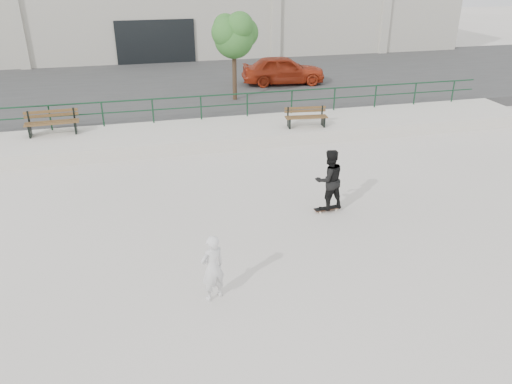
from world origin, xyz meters
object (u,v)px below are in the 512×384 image
object	(u,v)px
seated_skater	(213,268)
bench_right	(306,117)
bench_left	(52,123)
red_car	(283,70)
tree	(234,34)
skateboard	(327,208)
standing_skater	(329,180)

from	to	relation	value
seated_skater	bench_right	bearing A→B (deg)	-143.51
bench_left	red_car	size ratio (longest dim) A/B	0.46
bench_right	red_car	bearing A→B (deg)	86.04
bench_left	red_car	xyz separation A→B (m)	(11.15, 6.07, 0.30)
bench_right	tree	xyz separation A→B (m)	(-1.90, 4.90, 2.67)
tree	skateboard	bearing A→B (deg)	-87.99
standing_skater	seated_skater	distance (m)	5.12
bench_left	bench_right	xyz separation A→B (m)	(9.86, -1.44, -0.07)
bench_right	seated_skater	xyz separation A→B (m)	(-5.42, -9.65, -0.12)
tree	skateboard	distance (m)	11.79
bench_left	skateboard	xyz separation A→B (m)	(8.35, -7.80, -0.88)
bench_left	tree	bearing A→B (deg)	20.35
bench_left	seated_skater	xyz separation A→B (m)	(4.44, -11.09, -0.18)
bench_right	red_car	xyz separation A→B (m)	(1.29, 7.51, 0.36)
bench_left	seated_skater	size ratio (longest dim) A/B	1.31
seated_skater	tree	bearing A→B (deg)	-127.79
tree	standing_skater	size ratio (longest dim) A/B	2.26
bench_left	bench_right	world-z (taller)	bench_left
red_car	standing_skater	world-z (taller)	red_car
red_car	standing_skater	size ratio (longest dim) A/B	2.45
standing_skater	seated_skater	size ratio (longest dim) A/B	1.17
bench_right	tree	world-z (taller)	tree
skateboard	seated_skater	bearing A→B (deg)	-145.73
red_car	seated_skater	world-z (taller)	red_car
standing_skater	tree	bearing A→B (deg)	-97.52
tree	seated_skater	world-z (taller)	tree
standing_skater	seated_skater	xyz separation A→B (m)	(-3.91, -3.30, -0.22)
skateboard	tree	bearing A→B (deg)	86.15
red_car	skateboard	distance (m)	14.20
red_car	tree	bearing A→B (deg)	135.55
bench_left	standing_skater	distance (m)	11.43
skateboard	standing_skater	bearing A→B (deg)	-5.86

